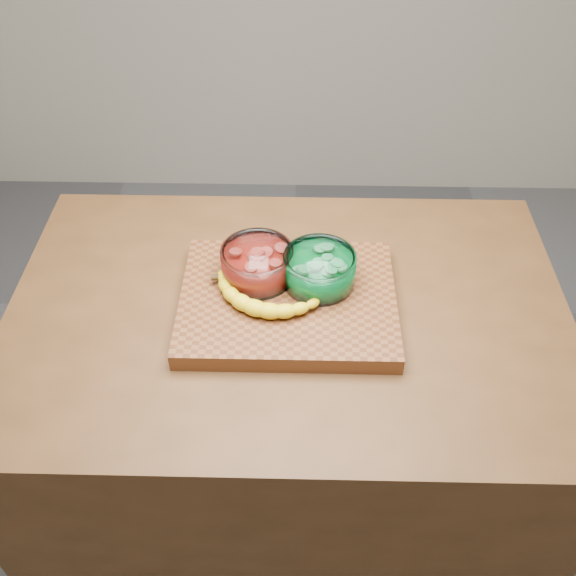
{
  "coord_description": "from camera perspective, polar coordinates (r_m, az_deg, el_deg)",
  "views": [
    {
      "loc": [
        0.02,
        -0.95,
        1.88
      ],
      "look_at": [
        0.0,
        0.0,
        0.96
      ],
      "focal_mm": 40.0,
      "sensor_mm": 36.0,
      "label": 1
    }
  ],
  "objects": [
    {
      "name": "cutting_board",
      "position": [
        1.35,
        0.0,
        -1.22
      ],
      "size": [
        0.45,
        0.35,
        0.04
      ],
      "primitive_type": "cube",
      "color": "brown",
      "rests_on": "counter"
    },
    {
      "name": "bowl_green",
      "position": [
        1.34,
        2.8,
        1.64
      ],
      "size": [
        0.15,
        0.15,
        0.07
      ],
      "color": "white",
      "rests_on": "cutting_board"
    },
    {
      "name": "ground",
      "position": [
        2.11,
        0.0,
        -19.15
      ],
      "size": [
        3.5,
        3.5,
        0.0
      ],
      "primitive_type": "plane",
      "color": "#515155",
      "rests_on": "ground"
    },
    {
      "name": "bowl_red",
      "position": [
        1.36,
        -2.75,
        2.16
      ],
      "size": [
        0.15,
        0.15,
        0.07
      ],
      "color": "white",
      "rests_on": "cutting_board"
    },
    {
      "name": "counter",
      "position": [
        1.72,
        0.0,
        -12.35
      ],
      "size": [
        1.2,
        0.8,
        0.9
      ],
      "primitive_type": "cube",
      "color": "#523218",
      "rests_on": "ground"
    },
    {
      "name": "banana",
      "position": [
        1.32,
        -1.96,
        -0.5
      ],
      "size": [
        0.25,
        0.16,
        0.04
      ],
      "primitive_type": null,
      "color": "yellow",
      "rests_on": "cutting_board"
    }
  ]
}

